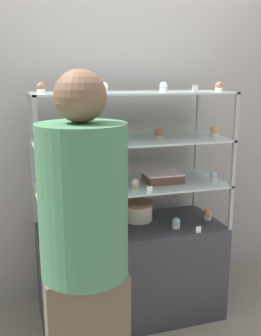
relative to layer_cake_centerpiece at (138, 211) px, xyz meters
name	(u,v)px	position (x,y,z in m)	size (l,w,h in m)	color
ground_plane	(131,313)	(-0.08, -0.09, -0.74)	(20.00, 20.00, 0.00)	gray
back_wall	(114,127)	(-0.08, 0.33, 0.56)	(8.00, 0.05, 2.60)	gray
display_base	(131,271)	(-0.08, -0.09, -0.40)	(1.24, 0.54, 0.67)	#333338
display_riser_lower	(131,186)	(-0.08, -0.09, 0.21)	(1.24, 0.54, 0.30)	#99999E
display_riser_middle	(131,141)	(-0.08, -0.09, 0.51)	(1.24, 0.54, 0.30)	#99999E
display_riser_upper	(131,94)	(-0.08, -0.09, 0.81)	(1.24, 0.54, 0.30)	#99999E
layer_cake_centerpiece	(138,211)	(0.00, 0.00, 0.00)	(0.20, 0.20, 0.14)	beige
sheet_cake_frosted	(163,177)	(0.13, -0.12, 0.26)	(0.25, 0.18, 0.06)	brown
cupcake_0	(47,235)	(-0.65, -0.17, -0.03)	(0.06, 0.06, 0.07)	white
cupcake_1	(95,234)	(-0.36, -0.24, -0.03)	(0.06, 0.06, 0.07)	#CCB28C
cupcake_2	(176,223)	(0.20, -0.22, -0.03)	(0.06, 0.06, 0.07)	white
cupcake_3	(208,215)	(0.48, -0.13, -0.03)	(0.06, 0.06, 0.07)	beige
price_tag_0	(198,230)	(0.30, -0.34, -0.05)	(0.04, 0.00, 0.04)	white
cupcake_4	(48,192)	(-0.64, -0.22, 0.26)	(0.05, 0.05, 0.06)	#CCB28C
cupcake_5	(135,184)	(-0.09, -0.21, 0.26)	(0.05, 0.05, 0.06)	#CCB28C
cupcake_6	(213,176)	(0.48, -0.18, 0.26)	(0.05, 0.05, 0.06)	white
price_tag_1	(150,190)	(-0.04, -0.34, 0.25)	(0.04, 0.00, 0.04)	white
cupcake_7	(44,140)	(-0.64, -0.19, 0.56)	(0.06, 0.06, 0.07)	white
cupcake_8	(105,137)	(-0.28, -0.17, 0.56)	(0.06, 0.06, 0.07)	beige
cupcake_9	(159,134)	(0.09, -0.15, 0.56)	(0.06, 0.06, 0.07)	#CCB28C
cupcake_10	(214,131)	(0.48, -0.16, 0.56)	(0.06, 0.06, 0.07)	beige
price_tag_2	(71,145)	(-0.51, -0.34, 0.55)	(0.04, 0.00, 0.04)	white
cupcake_11	(41,88)	(-0.64, -0.17, 0.86)	(0.05, 0.05, 0.06)	white
cupcake_12	(104,88)	(-0.28, -0.20, 0.86)	(0.05, 0.05, 0.06)	white
cupcake_13	(163,87)	(0.11, -0.14, 0.86)	(0.05, 0.05, 0.06)	beige
cupcake_14	(219,87)	(0.48, -0.19, 0.86)	(0.05, 0.05, 0.06)	beige
price_tag_3	(195,89)	(0.24, -0.34, 0.85)	(0.04, 0.00, 0.04)	white
donut_glazed	(80,88)	(-0.39, -0.01, 0.85)	(0.13, 0.13, 0.04)	#EFE5CC
customer_figure	(85,248)	(-0.54, -0.85, 0.17)	(0.40, 0.40, 1.70)	brown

